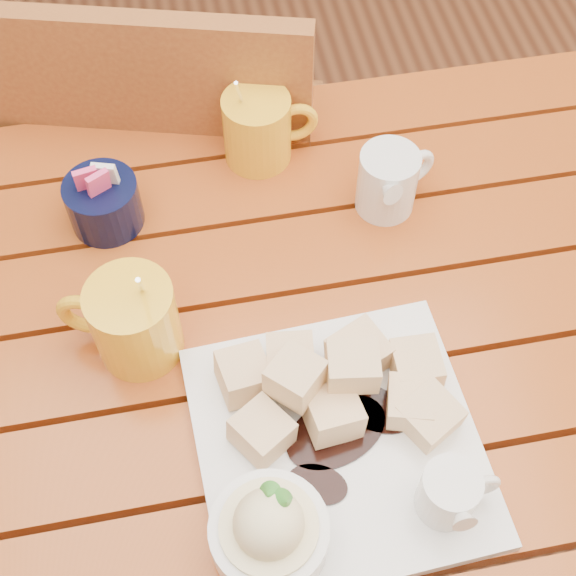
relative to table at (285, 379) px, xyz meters
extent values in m
plane|color=#502716|center=(0.00, 0.00, -0.64)|extent=(5.00, 5.00, 0.00)
cube|color=#913B12|center=(0.00, -0.23, 0.09)|extent=(1.20, 0.11, 0.03)
cube|color=#913B12|center=(0.00, -0.11, 0.09)|extent=(1.20, 0.11, 0.03)
cube|color=#913B12|center=(0.00, 0.00, 0.09)|extent=(1.20, 0.11, 0.03)
cube|color=#913B12|center=(0.00, 0.11, 0.09)|extent=(1.20, 0.11, 0.03)
cube|color=#913B12|center=(0.00, 0.23, 0.09)|extent=(1.20, 0.11, 0.03)
cube|color=#913B12|center=(0.00, 0.34, 0.09)|extent=(1.20, 0.11, 0.03)
cube|color=#913B12|center=(0.00, 0.36, 0.04)|extent=(1.12, 0.04, 0.08)
cylinder|color=#913B12|center=(0.55, 0.35, -0.28)|extent=(0.06, 0.06, 0.72)
cube|color=white|center=(0.03, -0.14, 0.12)|extent=(0.30, 0.30, 0.02)
cube|color=#E79A46|center=(0.00, -0.05, 0.14)|extent=(0.06, 0.06, 0.04)
cube|color=#E79A46|center=(-0.05, -0.13, 0.14)|extent=(0.07, 0.07, 0.04)
cube|color=#E79A46|center=(0.13, -0.08, 0.14)|extent=(0.05, 0.05, 0.04)
cube|color=#E79A46|center=(0.12, -0.14, 0.14)|extent=(0.07, 0.07, 0.04)
cube|color=#E79A46|center=(0.11, -0.12, 0.14)|extent=(0.06, 0.06, 0.04)
cube|color=#E79A46|center=(0.00, -0.09, 0.18)|extent=(0.07, 0.07, 0.04)
cube|color=#E79A46|center=(0.07, -0.06, 0.14)|extent=(0.07, 0.07, 0.04)
cube|color=#E79A46|center=(0.03, -0.12, 0.14)|extent=(0.06, 0.06, 0.04)
cube|color=#E79A46|center=(-0.05, -0.06, 0.14)|extent=(0.06, 0.06, 0.04)
cube|color=#E79A46|center=(0.05, -0.09, 0.18)|extent=(0.06, 0.06, 0.04)
cylinder|color=white|center=(-0.06, -0.23, 0.15)|extent=(0.11, 0.11, 0.05)
cylinder|color=beige|center=(-0.06, -0.23, 0.16)|extent=(0.09, 0.09, 0.03)
sphere|color=beige|center=(-0.06, -0.23, 0.18)|extent=(0.07, 0.07, 0.07)
cone|color=#388B2D|center=(-0.04, -0.22, 0.21)|extent=(0.04, 0.04, 0.03)
cone|color=#388B2D|center=(-0.05, -0.21, 0.21)|extent=(0.03, 0.03, 0.03)
cylinder|color=white|center=(0.12, -0.23, 0.15)|extent=(0.06, 0.06, 0.06)
cylinder|color=black|center=(0.12, -0.23, 0.18)|extent=(0.05, 0.05, 0.01)
cone|color=white|center=(0.12, -0.25, 0.18)|extent=(0.02, 0.02, 0.03)
torus|color=white|center=(0.15, -0.23, 0.16)|extent=(0.04, 0.01, 0.04)
cylinder|color=yellow|center=(-0.16, 0.02, 0.16)|extent=(0.10, 0.10, 0.11)
cylinder|color=black|center=(-0.16, 0.02, 0.20)|extent=(0.08, 0.08, 0.01)
torus|color=yellow|center=(-0.21, 0.04, 0.16)|extent=(0.07, 0.04, 0.07)
cylinder|color=silver|center=(-0.14, 0.03, 0.20)|extent=(0.01, 0.07, 0.14)
cylinder|color=yellow|center=(0.02, 0.28, 0.16)|extent=(0.09, 0.09, 0.10)
cylinder|color=black|center=(0.02, 0.28, 0.20)|extent=(0.07, 0.07, 0.01)
torus|color=yellow|center=(0.07, 0.28, 0.16)|extent=(0.06, 0.02, 0.06)
cylinder|color=silver|center=(0.00, 0.29, 0.19)|extent=(0.03, 0.06, 0.13)
cylinder|color=white|center=(0.16, 0.17, 0.15)|extent=(0.07, 0.07, 0.09)
cylinder|color=white|center=(0.16, 0.17, 0.19)|extent=(0.06, 0.06, 0.01)
cone|color=white|center=(0.16, 0.13, 0.18)|extent=(0.04, 0.04, 0.03)
torus|color=white|center=(0.20, 0.17, 0.15)|extent=(0.05, 0.03, 0.05)
cylinder|color=black|center=(-0.19, 0.21, 0.14)|extent=(0.09, 0.09, 0.07)
cube|color=#F84381|center=(-0.20, 0.21, 0.18)|extent=(0.03, 0.02, 0.04)
cube|color=white|center=(-0.17, 0.21, 0.18)|extent=(0.03, 0.02, 0.04)
cube|color=#F84381|center=(-0.18, 0.20, 0.18)|extent=(0.03, 0.03, 0.04)
cube|color=brown|center=(-0.06, 0.55, -0.19)|extent=(0.54, 0.54, 0.03)
cylinder|color=brown|center=(0.17, 0.68, -0.42)|extent=(0.04, 0.04, 0.44)
cylinder|color=brown|center=(-0.19, 0.79, -0.42)|extent=(0.04, 0.04, 0.44)
cylinder|color=brown|center=(0.07, 0.32, -0.42)|extent=(0.04, 0.04, 0.44)
cylinder|color=brown|center=(-0.29, 0.42, -0.42)|extent=(0.04, 0.04, 0.44)
cube|color=brown|center=(-0.12, 0.36, 0.06)|extent=(0.43, 0.15, 0.46)
camera|label=1|loc=(-0.08, -0.45, 0.90)|focal=50.00mm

